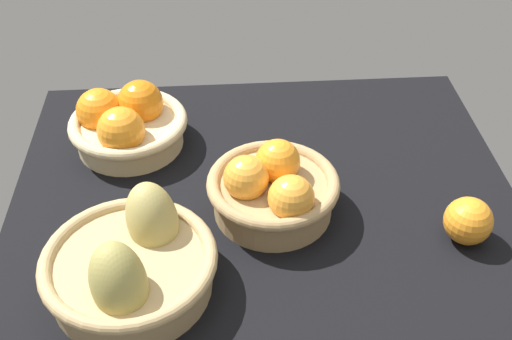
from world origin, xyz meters
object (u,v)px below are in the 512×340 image
basket_center (273,189)px  basket_far_right_pears (132,265)px  basket_near_right (126,124)px  loose_orange_front_gap (468,221)px

basket_center → basket_far_right_pears: basket_far_right_pears is taller
basket_center → basket_near_right: basket_center is taller
basket_far_right_pears → basket_near_right: basket_far_right_pears is taller
basket_center → basket_far_right_pears: bearing=34.1°
basket_near_right → loose_orange_front_gap: size_ratio=2.88×
loose_orange_front_gap → basket_center: bearing=-15.5°
basket_far_right_pears → basket_center: bearing=-145.9°
basket_center → basket_far_right_pears: (20.92, 14.19, -0.30)cm
loose_orange_front_gap → basket_far_right_pears: bearing=7.0°
basket_far_right_pears → basket_near_right: size_ratio=1.17×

